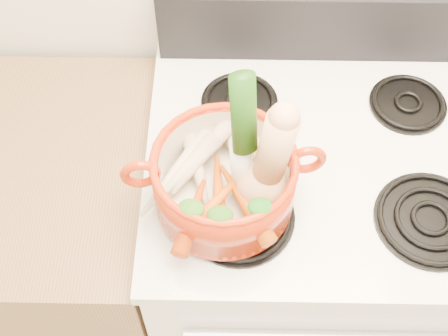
{
  "coord_description": "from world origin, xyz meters",
  "views": [
    {
      "loc": [
        -0.21,
        0.62,
        2.04
      ],
      "look_at": [
        -0.22,
        1.25,
        1.11
      ],
      "focal_mm": 50.0,
      "sensor_mm": 36.0,
      "label": 1
    }
  ],
  "objects_px": {
    "leek": "(243,141)",
    "squash": "(269,161)",
    "stove_body": "(304,256)",
    "dutch_oven": "(224,181)"
  },
  "relations": [
    {
      "from": "stove_body",
      "to": "squash",
      "type": "bearing_deg",
      "value": -135.17
    },
    {
      "from": "stove_body",
      "to": "leek",
      "type": "relative_size",
      "value": 3.03
    },
    {
      "from": "leek",
      "to": "squash",
      "type": "bearing_deg",
      "value": -43.0
    },
    {
      "from": "stove_body",
      "to": "leek",
      "type": "distance_m",
      "value": 0.72
    },
    {
      "from": "dutch_oven",
      "to": "leek",
      "type": "xyz_separation_m",
      "value": [
        0.03,
        0.01,
        0.11
      ]
    },
    {
      "from": "dutch_oven",
      "to": "squash",
      "type": "relative_size",
      "value": 1.09
    },
    {
      "from": "squash",
      "to": "leek",
      "type": "relative_size",
      "value": 0.83
    },
    {
      "from": "dutch_oven",
      "to": "leek",
      "type": "height_order",
      "value": "leek"
    },
    {
      "from": "dutch_oven",
      "to": "squash",
      "type": "height_order",
      "value": "squash"
    },
    {
      "from": "squash",
      "to": "leek",
      "type": "bearing_deg",
      "value": 175.92
    }
  ]
}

